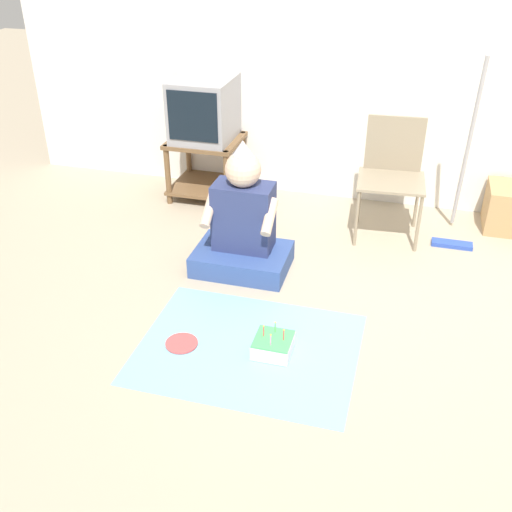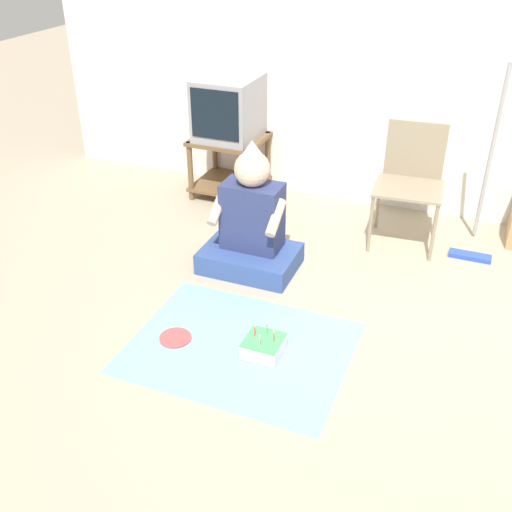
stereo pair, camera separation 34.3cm
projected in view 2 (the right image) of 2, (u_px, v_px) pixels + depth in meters
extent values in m
plane|color=tan|center=(369.00, 359.00, 3.19)|extent=(16.00, 16.00, 0.00)
cube|color=white|center=(450.00, 42.00, 4.10)|extent=(6.40, 0.06, 2.55)
cube|color=brown|center=(229.00, 139.00, 4.78)|extent=(0.55, 0.52, 0.03)
cube|color=brown|center=(230.00, 183.00, 4.98)|extent=(0.55, 0.52, 0.02)
cylinder|color=brown|center=(190.00, 171.00, 4.79)|extent=(0.04, 0.04, 0.49)
cylinder|color=brown|center=(247.00, 181.00, 4.64)|extent=(0.04, 0.04, 0.49)
cylinder|color=brown|center=(215.00, 153.00, 5.16)|extent=(0.04, 0.04, 0.49)
cylinder|color=brown|center=(268.00, 160.00, 5.00)|extent=(0.04, 0.04, 0.49)
cube|color=#99999E|center=(229.00, 108.00, 4.66)|extent=(0.45, 0.50, 0.47)
cube|color=black|center=(215.00, 115.00, 4.45)|extent=(0.39, 0.01, 0.37)
cube|color=gray|center=(409.00, 188.00, 4.06)|extent=(0.49, 0.45, 0.02)
cube|color=gray|center=(415.00, 150.00, 4.12)|extent=(0.40, 0.05, 0.40)
cylinder|color=gray|center=(370.00, 224.00, 4.07)|extent=(0.02, 0.02, 0.43)
cylinder|color=gray|center=(434.00, 233.00, 3.96)|extent=(0.02, 0.02, 0.43)
cylinder|color=gray|center=(378.00, 201.00, 4.38)|extent=(0.02, 0.02, 0.43)
cylinder|color=gray|center=(437.00, 209.00, 4.27)|extent=(0.02, 0.02, 0.43)
cube|color=#2D4CB2|center=(470.00, 256.00, 4.09)|extent=(0.28, 0.09, 0.03)
cylinder|color=#B7B7BC|center=(490.00, 157.00, 3.89)|extent=(0.03, 0.35, 1.29)
cube|color=#334C8C|center=(250.00, 258.00, 3.96)|extent=(0.61, 0.44, 0.14)
cube|color=navy|center=(252.00, 216.00, 3.84)|extent=(0.38, 0.22, 0.44)
sphere|color=beige|center=(252.00, 169.00, 3.68)|extent=(0.23, 0.23, 0.23)
cone|color=silver|center=(252.00, 147.00, 3.61)|extent=(0.12, 0.12, 0.09)
cylinder|color=beige|center=(218.00, 207.00, 3.79)|extent=(0.06, 0.24, 0.19)
cylinder|color=beige|center=(276.00, 218.00, 3.66)|extent=(0.06, 0.24, 0.19)
cube|color=#7FC6E0|center=(240.00, 347.00, 3.27)|extent=(1.18, 0.93, 0.01)
cube|color=silver|center=(264.00, 347.00, 3.20)|extent=(0.20, 0.20, 0.08)
cube|color=#4CB266|center=(264.00, 340.00, 3.18)|extent=(0.20, 0.20, 0.01)
cylinder|color=#EA4C4C|center=(274.00, 338.00, 3.15)|extent=(0.01, 0.01, 0.07)
sphere|color=#FFCC4C|center=(274.00, 332.00, 3.13)|extent=(0.01, 0.01, 0.01)
cylinder|color=#66C666|center=(267.00, 329.00, 3.21)|extent=(0.01, 0.01, 0.07)
sphere|color=#FFCC4C|center=(267.00, 323.00, 3.19)|extent=(0.01, 0.01, 0.01)
cylinder|color=#EA4C4C|center=(255.00, 332.00, 3.19)|extent=(0.01, 0.01, 0.07)
sphere|color=#FFCC4C|center=(255.00, 326.00, 3.17)|extent=(0.01, 0.01, 0.01)
cylinder|color=#E58CCC|center=(260.00, 342.00, 3.12)|extent=(0.01, 0.01, 0.07)
sphere|color=#FFCC4C|center=(260.00, 335.00, 3.10)|extent=(0.01, 0.01, 0.01)
cylinder|color=#D84C4C|center=(175.00, 338.00, 3.33)|extent=(0.18, 0.18, 0.01)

